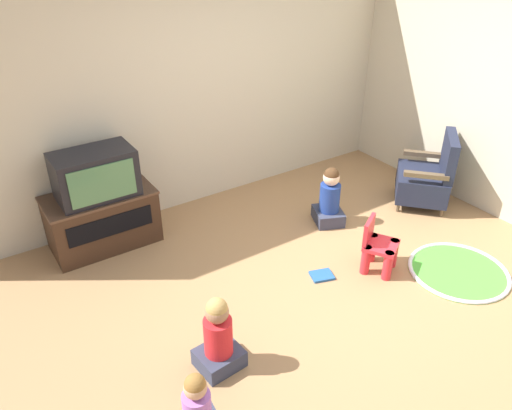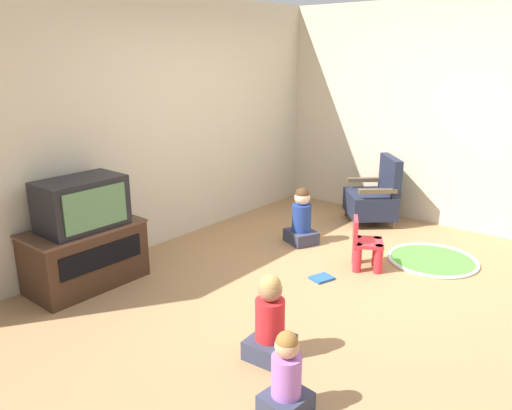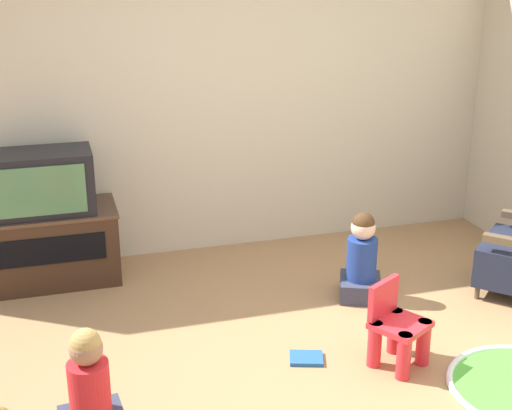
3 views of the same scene
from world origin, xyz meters
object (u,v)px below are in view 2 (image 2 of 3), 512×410
(child_watching_right, at_px, (302,219))
(book, at_px, (322,278))
(television, at_px, (82,204))
(black_armchair, at_px, (374,197))
(child_watching_left, at_px, (286,378))
(yellow_kid_chair, at_px, (365,248))
(child_watching_center, at_px, (270,322))
(tv_cabinet, at_px, (85,255))

(child_watching_right, xyz_separation_m, book, (-0.67, -0.70, -0.27))
(television, bearing_deg, book, -47.43)
(child_watching_right, distance_m, book, 1.00)
(child_watching_right, bearing_deg, book, 159.09)
(television, height_order, black_armchair, television)
(television, distance_m, black_armchair, 3.55)
(television, xyz_separation_m, child_watching_left, (-0.23, -2.40, -0.55))
(yellow_kid_chair, bearing_deg, book, 129.64)
(book, bearing_deg, child_watching_center, 34.55)
(black_armchair, relative_size, child_watching_right, 1.30)
(child_watching_right, bearing_deg, child_watching_left, 145.43)
(tv_cabinet, height_order, yellow_kid_chair, tv_cabinet)
(black_armchair, bearing_deg, tv_cabinet, -62.69)
(tv_cabinet, bearing_deg, yellow_kid_chair, -42.58)
(tv_cabinet, height_order, black_armchair, black_armchair)
(child_watching_left, bearing_deg, television, 89.99)
(television, bearing_deg, child_watching_right, -22.78)
(black_armchair, bearing_deg, television, -62.22)
(child_watching_center, bearing_deg, child_watching_right, 24.03)
(yellow_kid_chair, height_order, child_watching_right, child_watching_right)
(tv_cabinet, height_order, child_watching_center, child_watching_center)
(television, distance_m, book, 2.29)
(child_watching_left, xyz_separation_m, child_watching_right, (2.36, 1.51, 0.05))
(tv_cabinet, height_order, child_watching_left, tv_cabinet)
(yellow_kid_chair, height_order, child_watching_left, child_watching_left)
(tv_cabinet, distance_m, television, 0.49)
(child_watching_left, relative_size, child_watching_center, 0.86)
(black_armchair, height_order, child_watching_center, black_armchair)
(child_watching_left, relative_size, child_watching_right, 0.84)
(tv_cabinet, xyz_separation_m, child_watching_left, (-0.23, -2.43, -0.06))
(black_armchair, relative_size, child_watching_left, 1.56)
(tv_cabinet, height_order, child_watching_right, child_watching_right)
(black_armchair, xyz_separation_m, book, (-1.85, -0.41, -0.31))
(television, height_order, child_watching_left, television)
(tv_cabinet, xyz_separation_m, television, (0.00, -0.03, 0.49))
(child_watching_left, bearing_deg, yellow_kid_chair, 21.48)
(child_watching_left, bearing_deg, child_watching_center, 52.81)
(yellow_kid_chair, height_order, child_watching_center, child_watching_center)
(child_watching_right, bearing_deg, tv_cabinet, 89.42)
(yellow_kid_chair, xyz_separation_m, child_watching_center, (-1.80, -0.20, 0.05))
(television, relative_size, book, 3.04)
(television, relative_size, child_watching_left, 1.36)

